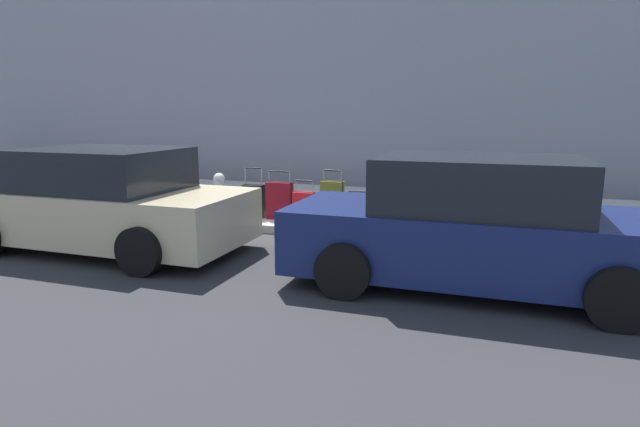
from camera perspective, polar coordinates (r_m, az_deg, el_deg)
ground_plane at (r=9.64m, az=-12.54°, el=-1.58°), size 40.00×40.00×0.00m
sidewalk_curb at (r=11.78m, az=-6.19°, el=1.26°), size 18.00×5.00×0.14m
building_facade_sidewalk_side at (r=16.36m, az=1.17°, el=21.88°), size 24.00×3.00×10.25m
suitcase_black_0 at (r=8.72m, az=12.97°, el=-0.20°), size 0.47×0.28×0.59m
suitcase_teal_1 at (r=8.79m, az=9.78°, el=0.15°), size 0.39×0.28×0.63m
suitcase_navy_2 at (r=8.96m, az=6.98°, el=0.65°), size 0.38×0.20×0.93m
suitcase_silver_3 at (r=9.00m, az=4.03°, el=0.44°), size 0.37×0.26×0.60m
suitcase_olive_4 at (r=9.16m, az=1.34°, el=1.27°), size 0.41×0.23×0.94m
suitcase_red_5 at (r=9.22m, az=-1.71°, el=0.71°), size 0.39×0.20×0.75m
suitcase_maroon_6 at (r=9.49m, az=-4.40°, el=1.40°), size 0.48×0.21×0.89m
suitcase_black_7 at (r=9.71m, az=-7.19°, el=1.36°), size 0.39×0.24×0.93m
fire_hydrant at (r=10.00m, az=-10.85°, el=2.18°), size 0.39×0.21×0.79m
bollard_post at (r=10.14m, az=-13.73°, el=1.76°), size 0.15×0.15×0.68m
parking_meter at (r=8.87m, az=20.35°, el=3.24°), size 0.12×0.09×1.27m
parked_car_navy_0 at (r=6.42m, az=16.63°, el=-1.44°), size 4.43×1.98×1.56m
parked_car_beige_1 at (r=8.54m, az=-22.39°, el=1.14°), size 4.35×2.09×1.53m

